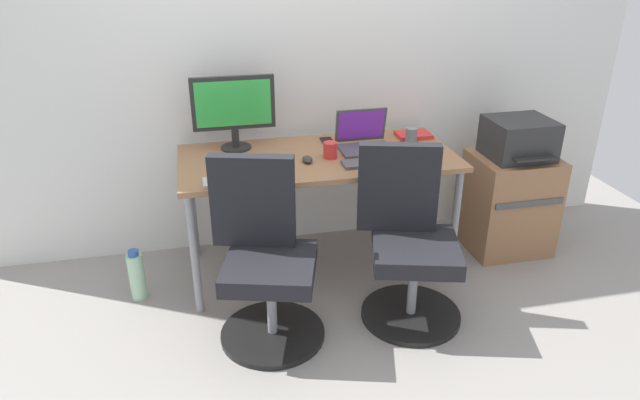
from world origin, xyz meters
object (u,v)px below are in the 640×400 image
printer (519,138)px  office_chair_left (265,260)px  water_bottle_on_floor (137,276)px  side_cabinet (509,203)px  office_chair_right (408,244)px  coffee_mug (330,150)px  open_laptop (364,139)px  desktop_monitor (233,108)px

printer → office_chair_left: bearing=-162.0°
office_chair_left → water_bottle_on_floor: bearing=146.4°
side_cabinet → office_chair_right: bearing=-149.0°
coffee_mug → office_chair_right: bearing=-59.3°
water_bottle_on_floor → open_laptop: open_laptop is taller
office_chair_left → side_cabinet: bearing=18.0°
office_chair_right → desktop_monitor: 1.27m
printer → open_laptop: (-0.97, 0.08, 0.04)m
office_chair_left → printer: office_chair_left is taller
office_chair_left → desktop_monitor: size_ratio=1.96×
office_chair_left → office_chair_right: same height
desktop_monitor → open_laptop: (0.74, -0.16, -0.19)m
office_chair_left → coffee_mug: bearing=48.1°
office_chair_left → water_bottle_on_floor: size_ratio=3.03×
office_chair_right → printer: office_chair_right is taller
side_cabinet → office_chair_left: bearing=-162.0°
side_cabinet → coffee_mug: (-1.20, -0.03, 0.47)m
open_laptop → coffee_mug: size_ratio=3.37×
office_chair_left → desktop_monitor: (-0.05, 0.79, 0.57)m
office_chair_right → open_laptop: 0.73m
water_bottle_on_floor → side_cabinet: bearing=2.2°
desktop_monitor → open_laptop: 0.79m
office_chair_right → open_laptop: bearing=96.4°
office_chair_right → coffee_mug: size_ratio=10.22×
side_cabinet → open_laptop: (-0.97, 0.08, 0.48)m
open_laptop → side_cabinet: bearing=-4.8°
water_bottle_on_floor → desktop_monitor: 1.10m
open_laptop → water_bottle_on_floor: bearing=-172.9°
open_laptop → coffee_mug: 0.26m
printer → open_laptop: size_ratio=1.29×
open_laptop → office_chair_right: bearing=-83.6°
office_chair_right → open_laptop: (-0.07, 0.62, 0.37)m
office_chair_left → office_chair_right: bearing=0.0°
office_chair_right → desktop_monitor: (-0.81, 0.79, 0.57)m
coffee_mug → water_bottle_on_floor: bearing=-177.0°
side_cabinet → coffee_mug: 1.29m
office_chair_left → printer: (1.66, 0.54, 0.34)m
office_chair_left → desktop_monitor: bearing=93.9°
coffee_mug → open_laptop: bearing=25.5°
open_laptop → coffee_mug: open_laptop is taller
side_cabinet → open_laptop: bearing=175.2°
office_chair_left → side_cabinet: office_chair_left is taller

